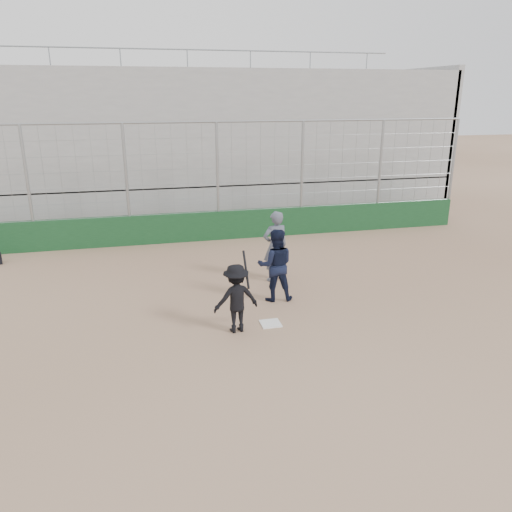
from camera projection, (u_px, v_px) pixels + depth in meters
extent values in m
plane|color=brown|center=(271.00, 324.00, 11.10)|extent=(90.00, 90.00, 0.00)
cube|color=white|center=(271.00, 324.00, 11.09)|extent=(0.44, 0.44, 0.02)
cube|color=#12391B|center=(219.00, 225.00, 17.41)|extent=(18.00, 0.25, 1.00)
cylinder|color=gray|center=(218.00, 183.00, 16.94)|extent=(0.10, 0.10, 4.00)
cylinder|color=gray|center=(452.00, 173.00, 18.93)|extent=(0.10, 0.10, 4.00)
cylinder|color=gray|center=(216.00, 122.00, 16.32)|extent=(18.00, 0.07, 0.07)
cube|color=gray|center=(200.00, 191.00, 21.89)|extent=(20.00, 6.70, 1.60)
cube|color=gray|center=(198.00, 123.00, 20.99)|extent=(20.00, 6.70, 4.20)
cube|color=gray|center=(410.00, 138.00, 23.45)|extent=(0.25, 6.70, 6.10)
cylinder|color=gray|center=(187.00, 50.00, 22.94)|extent=(20.00, 0.06, 0.06)
imported|color=black|center=(236.00, 298.00, 10.56)|extent=(1.04, 0.68, 1.51)
cylinder|color=black|center=(246.00, 269.00, 10.58)|extent=(0.07, 0.57, 0.71)
imported|color=black|center=(275.00, 278.00, 12.20)|extent=(0.97, 0.80, 1.19)
sphere|color=maroon|center=(276.00, 259.00, 12.04)|extent=(0.28, 0.28, 0.28)
imported|color=#4B5160|center=(275.00, 250.00, 13.43)|extent=(0.78, 0.58, 1.75)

